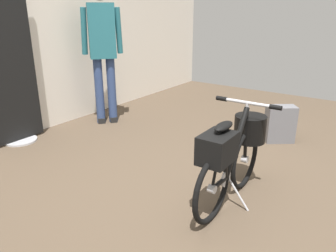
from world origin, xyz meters
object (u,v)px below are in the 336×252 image
(floor_banner_stand, at_px, (9,70))
(folding_bike_foreground, at_px, (234,152))
(handbag_on_floor, at_px, (280,124))
(visitor_browsing, at_px, (102,44))

(floor_banner_stand, xyz_separation_m, folding_bike_foreground, (0.27, -2.50, -0.40))
(folding_bike_foreground, height_order, handbag_on_floor, folding_bike_foreground)
(floor_banner_stand, distance_m, folding_bike_foreground, 2.55)
(folding_bike_foreground, bearing_deg, floor_banner_stand, 96.13)
(folding_bike_foreground, xyz_separation_m, handbag_on_floor, (1.45, 0.08, -0.21))
(floor_banner_stand, height_order, visitor_browsing, floor_banner_stand)
(folding_bike_foreground, distance_m, visitor_browsing, 2.40)
(handbag_on_floor, bearing_deg, visitor_browsing, 107.10)
(folding_bike_foreground, bearing_deg, handbag_on_floor, 3.28)
(folding_bike_foreground, xyz_separation_m, visitor_browsing, (0.80, 2.18, 0.61))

